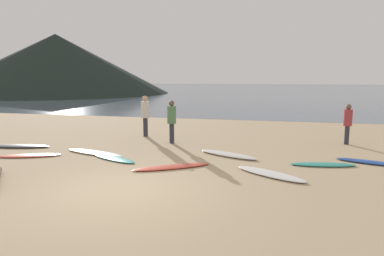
{
  "coord_description": "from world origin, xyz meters",
  "views": [
    {
      "loc": [
        3.5,
        -7.1,
        2.65
      ],
      "look_at": [
        0.28,
        6.12,
        0.6
      ],
      "focal_mm": 32.19,
      "sensor_mm": 36.0,
      "label": 1
    }
  ],
  "objects_px": {
    "person_1": "(172,118)",
    "surfboard_2": "(94,153)",
    "surfboard_8": "(371,162)",
    "surfboard_7": "(323,164)",
    "surfboard_5": "(228,154)",
    "person_2": "(348,121)",
    "surfboard_4": "(172,167)",
    "surfboard_0": "(19,146)",
    "surfboard_3": "(113,158)",
    "person_0": "(145,113)",
    "surfboard_1": "(30,155)",
    "surfboard_6": "(270,174)"
  },
  "relations": [
    {
      "from": "person_1",
      "to": "surfboard_2",
      "type": "bearing_deg",
      "value": -52.84
    },
    {
      "from": "surfboard_8",
      "to": "surfboard_7",
      "type": "bearing_deg",
      "value": -138.56
    },
    {
      "from": "surfboard_5",
      "to": "person_1",
      "type": "relative_size",
      "value": 1.3
    },
    {
      "from": "surfboard_8",
      "to": "person_2",
      "type": "relative_size",
      "value": 1.26
    },
    {
      "from": "surfboard_7",
      "to": "person_1",
      "type": "height_order",
      "value": "person_1"
    },
    {
      "from": "surfboard_4",
      "to": "surfboard_8",
      "type": "bearing_deg",
      "value": -14.69
    },
    {
      "from": "surfboard_2",
      "to": "surfboard_5",
      "type": "xyz_separation_m",
      "value": [
        4.54,
        0.77,
        0.01
      ]
    },
    {
      "from": "surfboard_0",
      "to": "surfboard_3",
      "type": "relative_size",
      "value": 1.18
    },
    {
      "from": "surfboard_4",
      "to": "person_0",
      "type": "bearing_deg",
      "value": 85.78
    },
    {
      "from": "surfboard_2",
      "to": "person_2",
      "type": "distance_m",
      "value": 9.64
    },
    {
      "from": "surfboard_5",
      "to": "person_0",
      "type": "relative_size",
      "value": 1.24
    },
    {
      "from": "surfboard_3",
      "to": "surfboard_4",
      "type": "xyz_separation_m",
      "value": [
        2.15,
        -0.58,
        0.0
      ]
    },
    {
      "from": "surfboard_3",
      "to": "surfboard_1",
      "type": "bearing_deg",
      "value": -148.22
    },
    {
      "from": "surfboard_8",
      "to": "surfboard_1",
      "type": "bearing_deg",
      "value": -152.66
    },
    {
      "from": "surfboard_0",
      "to": "person_1",
      "type": "height_order",
      "value": "person_1"
    },
    {
      "from": "surfboard_1",
      "to": "surfboard_7",
      "type": "relative_size",
      "value": 1.06
    },
    {
      "from": "surfboard_0",
      "to": "surfboard_6",
      "type": "distance_m",
      "value": 9.4
    },
    {
      "from": "surfboard_0",
      "to": "surfboard_3",
      "type": "height_order",
      "value": "surfboard_0"
    },
    {
      "from": "surfboard_3",
      "to": "person_1",
      "type": "relative_size",
      "value": 1.16
    },
    {
      "from": "surfboard_3",
      "to": "surfboard_6",
      "type": "distance_m",
      "value": 4.99
    },
    {
      "from": "person_1",
      "to": "surfboard_4",
      "type": "bearing_deg",
      "value": 3.97
    },
    {
      "from": "surfboard_0",
      "to": "person_1",
      "type": "distance_m",
      "value": 5.86
    },
    {
      "from": "surfboard_6",
      "to": "surfboard_7",
      "type": "relative_size",
      "value": 1.11
    },
    {
      "from": "surfboard_6",
      "to": "surfboard_8",
      "type": "xyz_separation_m",
      "value": [
        2.98,
        2.04,
        -0.0
      ]
    },
    {
      "from": "surfboard_0",
      "to": "person_0",
      "type": "bearing_deg",
      "value": 30.39
    },
    {
      "from": "surfboard_7",
      "to": "surfboard_1",
      "type": "bearing_deg",
      "value": 177.09
    },
    {
      "from": "surfboard_7",
      "to": "person_2",
      "type": "bearing_deg",
      "value": 60.93
    },
    {
      "from": "surfboard_5",
      "to": "person_0",
      "type": "height_order",
      "value": "person_0"
    },
    {
      "from": "surfboard_1",
      "to": "surfboard_8",
      "type": "xyz_separation_m",
      "value": [
        10.83,
        1.68,
        0.0
      ]
    },
    {
      "from": "surfboard_6",
      "to": "surfboard_8",
      "type": "bearing_deg",
      "value": 67.54
    },
    {
      "from": "surfboard_4",
      "to": "surfboard_6",
      "type": "height_order",
      "value": "surfboard_6"
    },
    {
      "from": "surfboard_8",
      "to": "person_0",
      "type": "bearing_deg",
      "value": 179.73
    },
    {
      "from": "surfboard_5",
      "to": "person_1",
      "type": "bearing_deg",
      "value": 172.47
    },
    {
      "from": "surfboard_5",
      "to": "person_2",
      "type": "relative_size",
      "value": 1.41
    },
    {
      "from": "surfboard_3",
      "to": "surfboard_4",
      "type": "relative_size",
      "value": 0.85
    },
    {
      "from": "surfboard_0",
      "to": "surfboard_8",
      "type": "height_order",
      "value": "surfboard_0"
    },
    {
      "from": "surfboard_4",
      "to": "surfboard_7",
      "type": "bearing_deg",
      "value": -16.17
    },
    {
      "from": "surfboard_1",
      "to": "surfboard_3",
      "type": "bearing_deg",
      "value": -16.56
    },
    {
      "from": "surfboard_8",
      "to": "surfboard_4",
      "type": "bearing_deg",
      "value": -142.78
    },
    {
      "from": "surfboard_7",
      "to": "person_2",
      "type": "relative_size",
      "value": 1.21
    },
    {
      "from": "surfboard_7",
      "to": "surfboard_8",
      "type": "relative_size",
      "value": 0.96
    },
    {
      "from": "surfboard_5",
      "to": "person_0",
      "type": "distance_m",
      "value": 5.12
    },
    {
      "from": "surfboard_3",
      "to": "surfboard_4",
      "type": "bearing_deg",
      "value": 10.79
    },
    {
      "from": "surfboard_0",
      "to": "surfboard_6",
      "type": "xyz_separation_m",
      "value": [
        9.27,
        -1.55,
        -0.0
      ]
    },
    {
      "from": "surfboard_7",
      "to": "surfboard_8",
      "type": "distance_m",
      "value": 1.59
    },
    {
      "from": "surfboard_0",
      "to": "surfboard_6",
      "type": "relative_size",
      "value": 1.09
    },
    {
      "from": "surfboard_4",
      "to": "surfboard_5",
      "type": "xyz_separation_m",
      "value": [
        1.39,
        1.93,
        0.01
      ]
    },
    {
      "from": "person_0",
      "to": "surfboard_1",
      "type": "bearing_deg",
      "value": -105.95
    },
    {
      "from": "surfboard_5",
      "to": "surfboard_4",
      "type": "bearing_deg",
      "value": -99.15
    },
    {
      "from": "surfboard_3",
      "to": "surfboard_8",
      "type": "xyz_separation_m",
      "value": [
        7.93,
        1.38,
        0.0
      ]
    }
  ]
}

